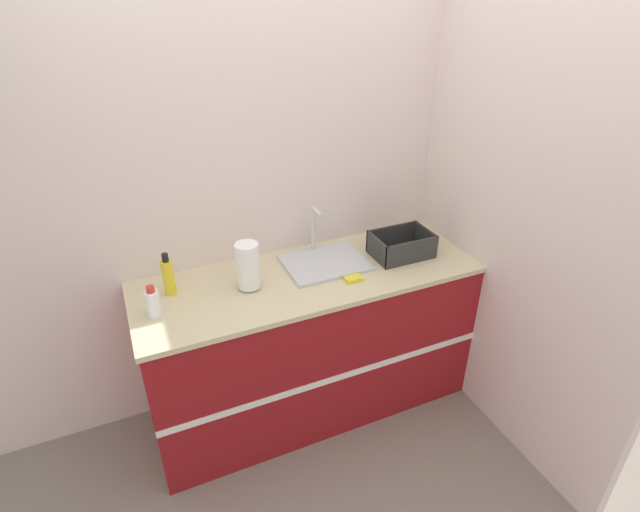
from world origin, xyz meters
name	(u,v)px	position (x,y,z in m)	size (l,w,h in m)	color
ground_plane	(332,437)	(0.00, 0.00, 0.00)	(12.00, 12.00, 0.00)	slate
wall_back	(285,190)	(0.00, 0.67, 1.30)	(4.26, 0.06, 2.60)	silver
wall_right	(463,185)	(0.96, 0.32, 1.30)	(0.06, 2.64, 2.60)	silver
counter_cabinet	(310,342)	(0.00, 0.32, 0.47)	(1.89, 0.67, 0.94)	maroon
sink	(324,260)	(0.12, 0.40, 0.96)	(0.45, 0.36, 0.29)	silver
paper_towel_roll	(248,266)	(-0.34, 0.33, 1.07)	(0.12, 0.12, 0.26)	#4C4C51
dish_rack	(401,247)	(0.57, 0.31, 0.99)	(0.34, 0.23, 0.14)	#2D2D2D
bottle_white_spray	(153,303)	(-0.82, 0.27, 1.01)	(0.07, 0.07, 0.16)	white
bottle_yellow	(168,276)	(-0.72, 0.44, 1.04)	(0.06, 0.06, 0.23)	yellow
sponge	(353,279)	(0.19, 0.17, 0.95)	(0.09, 0.06, 0.02)	yellow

